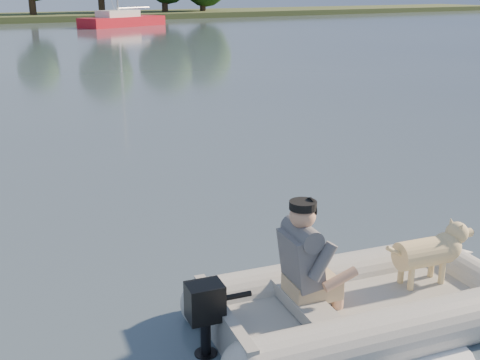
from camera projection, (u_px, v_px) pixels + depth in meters
water at (340, 317)px, 6.19m from camera, size 160.00×160.00×0.00m
dinghy at (371, 263)px, 5.98m from camera, size 5.41×4.23×1.44m
man at (303, 255)px, 5.72m from camera, size 0.86×0.78×1.13m
dog at (423, 258)px, 6.29m from camera, size 1.02×0.51×0.65m
outboard_motor at (205, 323)px, 5.47m from camera, size 0.48×0.38×0.82m
sailboat at (122, 21)px, 52.23m from camera, size 8.47×5.36×11.21m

